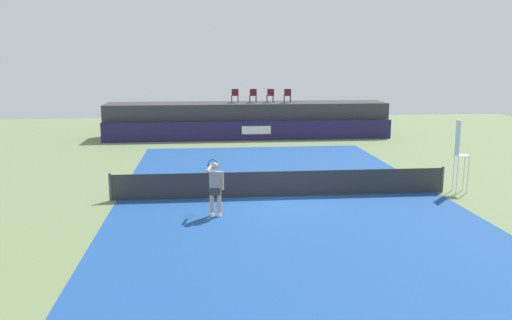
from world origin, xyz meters
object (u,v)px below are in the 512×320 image
umpire_chair (459,151)px  tennis_ball (242,173)px  spectator_chair_right (287,95)px  spectator_chair_left (253,95)px  net_post_near (110,187)px  spectator_chair_center (270,95)px  net_post_far (442,179)px  spectator_chair_far_left (235,95)px  tennis_player (215,187)px

umpire_chair → tennis_ball: size_ratio=40.59×
spectator_chair_right → umpire_chair: size_ratio=0.32×
spectator_chair_left → net_post_near: 16.79m
spectator_chair_left → spectator_chair_center: same height
net_post_far → spectator_chair_far_left: bearing=114.4°
spectator_chair_far_left → spectator_chair_right: bearing=-6.6°
tennis_player → tennis_ball: size_ratio=26.03×
spectator_chair_left → tennis_ball: 11.77m
spectator_chair_left → spectator_chair_right: same height
spectator_chair_left → spectator_chair_right: size_ratio=1.00×
spectator_chair_left → spectator_chair_right: 2.22m
spectator_chair_center → umpire_chair: (5.29, -15.20, -1.11)m
spectator_chair_left → net_post_far: size_ratio=0.89×
umpire_chair → net_post_far: bearing=-178.8°
spectator_chair_far_left → net_post_near: spectator_chair_far_left is taller
umpire_chair → net_post_far: 1.24m
umpire_chair → net_post_near: bearing=-179.9°
spectator_chair_right → tennis_player: spectator_chair_right is taller
spectator_chair_left → spectator_chair_far_left: bearing=173.9°
umpire_chair → net_post_near: size_ratio=2.76×
spectator_chair_far_left → tennis_ball: bearing=-91.9°
spectator_chair_far_left → tennis_ball: (-0.39, -11.48, -2.66)m
net_post_near → spectator_chair_left: bearing=66.7°
spectator_chair_far_left → tennis_player: (-1.72, -17.62, -1.73)m
spectator_chair_right → umpire_chair: bearing=-74.4°
net_post_near → tennis_ball: net_post_near is taller
tennis_ball → spectator_chair_right: bearing=71.3°
tennis_player → tennis_ball: bearing=77.8°
spectator_chair_far_left → spectator_chair_right: size_ratio=1.00×
spectator_chair_right → tennis_ball: bearing=-108.7°
spectator_chair_right → net_post_far: size_ratio=0.89×
tennis_ball → tennis_player: bearing=-102.2°
spectator_chair_far_left → umpire_chair: size_ratio=0.32×
net_post_near → tennis_ball: bearing=37.9°
umpire_chair → net_post_near: umpire_chair is taller
net_post_near → net_post_far: (12.40, 0.00, 0.00)m
net_post_far → tennis_ball: (-7.36, 3.93, -0.46)m
spectator_chair_right → spectator_chair_left: bearing=173.1°
umpire_chair → spectator_chair_left: bearing=112.8°
net_post_near → tennis_player: tennis_player is taller
spectator_chair_far_left → tennis_ball: size_ratio=13.06×
tennis_player → tennis_ball: (1.33, 6.13, -0.92)m
spectator_chair_far_left → spectator_chair_center: (2.28, -0.20, 0.00)m
spectator_chair_center → net_post_far: spectator_chair_center is taller
spectator_chair_right → net_post_near: spectator_chair_right is taller
spectator_chair_far_left → net_post_far: 17.05m
umpire_chair → tennis_ball: umpire_chair is taller
spectator_chair_left → tennis_player: (-2.88, -17.49, -1.73)m
net_post_near → spectator_chair_right: bearing=59.6°
net_post_far → spectator_chair_left: bearing=110.8°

